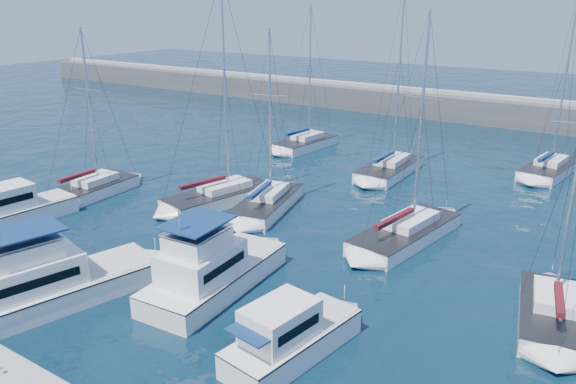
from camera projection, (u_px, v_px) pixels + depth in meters
The scene contains 16 objects.
ground at pixel (192, 278), 31.15m from camera, with size 220.00×220.00×0.00m, color black.
breakwater at pixel (470, 111), 71.83m from camera, with size 160.00×6.00×4.45m.
dock at pixel (3, 380), 22.37m from camera, with size 40.00×2.20×0.60m, color gray.
dock_cleat_centre at pixel (1, 371), 22.23m from camera, with size 0.16×0.16×0.25m, color silver.
motor_yacht_port_outer at pixel (17, 209), 38.68m from camera, with size 3.58×7.31×3.20m.
motor_yacht_port_inner at pixel (49, 284), 28.18m from camera, with size 5.86×10.64×4.69m.
motor_yacht_stbd_inner at pixel (210, 272), 29.43m from camera, with size 4.05×9.27×4.69m.
motor_yacht_stbd_outer at pixel (289, 338), 24.00m from camera, with size 3.45×7.02×3.20m.
sailboat_mid_a at pixel (92, 189), 44.15m from camera, with size 3.52×7.57×13.10m.
sailboat_mid_b at pixel (220, 196), 42.52m from camera, with size 5.10×9.24×16.71m.
sailboat_mid_c at pixel (267, 203), 41.15m from camera, with size 4.80×8.59×13.22m.
sailboat_mid_d at pixel (406, 233), 35.92m from camera, with size 4.50×9.50×14.50m.
sailboat_mid_e at pixel (554, 314), 26.61m from camera, with size 4.32×7.34×15.37m.
sailboat_back_a at pixel (305, 143), 58.10m from camera, with size 3.92×7.80×14.54m.
sailboat_back_b at pixel (390, 168), 49.46m from camera, with size 3.27×8.52×16.59m.
sailboat_back_c at pixel (549, 169), 49.28m from camera, with size 4.06×8.00×16.04m.
Camera 1 is at (19.80, -20.34, 14.68)m, focal length 35.00 mm.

